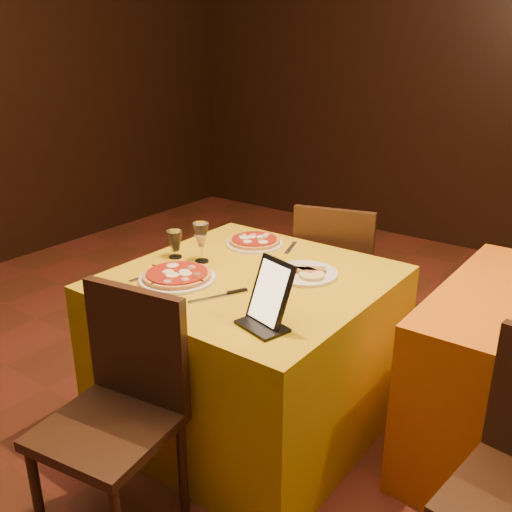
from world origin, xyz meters
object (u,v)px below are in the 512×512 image
Objects in this scene: pizza_far at (254,242)px; tablet at (271,292)px; chair_main_far at (339,278)px; water_glass at (175,244)px; chair_main_near at (106,429)px; pizza_near at (177,277)px; wine_glass at (201,242)px; main_table at (250,352)px.

pizza_far is 0.84m from tablet.
chair_main_far is 7.00× the size of water_glass.
tablet reaches higher than pizza_far.
tablet reaches higher than chair_main_near.
pizza_far is at bearing 50.50° from chair_main_far.
chair_main_near is 0.71m from pizza_near.
wine_glass is at bearing 168.34° from tablet.
pizza_far is 2.16× the size of water_glass.
main_table is 0.61m from water_glass.
chair_main_near reaches higher than main_table.
tablet is (0.60, -0.31, 0.03)m from wine_glass.
pizza_near is at bearing -173.40° from tablet.
chair_main_near is 2.79× the size of pizza_near.
chair_main_near is 1.65m from chair_main_far.
pizza_near is at bearing -44.22° from water_glass.
water_glass is (-0.42, -0.03, 0.44)m from main_table.
pizza_near reaches higher than main_table.
chair_main_near is at bearing -62.17° from water_glass.
water_glass is at bearing -176.12° from main_table.
tablet reaches higher than water_glass.
pizza_near is 2.51× the size of water_glass.
water_glass reaches higher than pizza_near.
main_table is 0.82m from chair_main_near.
water_glass is (-0.42, -0.86, 0.36)m from chair_main_far.
chair_main_near and chair_main_far have the same top height.
chair_main_near is at bearing -106.85° from tablet.
chair_main_far is 0.95m from wine_glass.
tablet is (0.54, -0.08, 0.10)m from pizza_near.
pizza_far is at bearing 92.26° from chair_main_near.
tablet is at bearing -26.96° from wine_glass.
water_glass is (-0.19, -0.36, 0.05)m from pizza_far.
main_table is 0.50m from pizza_near.
wine_glass is at bearing -99.97° from pizza_far.
chair_main_near is 0.74m from tablet.
main_table is 1.21× the size of chair_main_far.
main_table is at bearing 81.33° from chair_main_near.
wine_glass is at bearing 13.64° from water_glass.
tablet reaches higher than wine_glass.
wine_glass is (-0.28, 0.82, 0.39)m from chair_main_near.
pizza_far is 0.34m from wine_glass.
pizza_near is 0.24m from wine_glass.
main_table is 3.37× the size of pizza_near.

